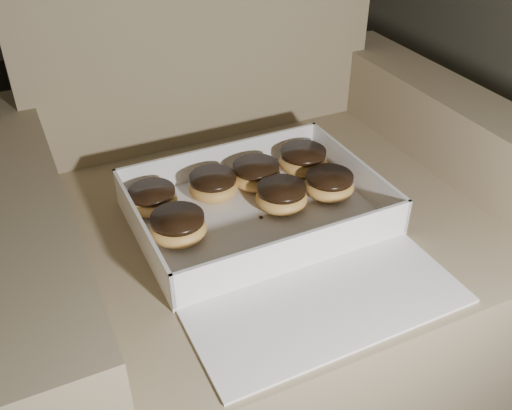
{
  "coord_description": "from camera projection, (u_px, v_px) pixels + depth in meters",
  "views": [
    {
      "loc": [
        0.55,
        -0.72,
        1.03
      ],
      "look_at": [
        0.9,
        0.01,
        0.46
      ],
      "focal_mm": 40.0,
      "sensor_mm": 36.0,
      "label": 1
    }
  ],
  "objects": [
    {
      "name": "donut_d",
      "position": [
        256.0,
        174.0,
        1.06
      ],
      "size": [
        0.09,
        0.09,
        0.05
      ],
      "color": "#EBAD52",
      "rests_on": "bakery_box"
    },
    {
      "name": "donut_a",
      "position": [
        303.0,
        160.0,
        1.1
      ],
      "size": [
        0.09,
        0.09,
        0.05
      ],
      "color": "#EBAD52",
      "rests_on": "bakery_box"
    },
    {
      "name": "donut_b",
      "position": [
        178.0,
        227.0,
        0.92
      ],
      "size": [
        0.09,
        0.09,
        0.05
      ],
      "color": "#EBAD52",
      "rests_on": "bakery_box"
    },
    {
      "name": "crumb_a",
      "position": [
        363.0,
        226.0,
        0.96
      ],
      "size": [
        0.01,
        0.01,
        0.0
      ],
      "primitive_type": "ellipsoid",
      "color": "black",
      "rests_on": "bakery_box"
    },
    {
      "name": "bakery_box",
      "position": [
        269.0,
        225.0,
        0.96
      ],
      "size": [
        0.42,
        0.49,
        0.07
      ],
      "rotation": [
        0.0,
        0.0,
        0.01
      ],
      "color": "white",
      "rests_on": "armchair"
    },
    {
      "name": "crumb_c",
      "position": [
        261.0,
        217.0,
        0.98
      ],
      "size": [
        0.01,
        0.01,
        0.0
      ],
      "primitive_type": "ellipsoid",
      "color": "black",
      "rests_on": "bakery_box"
    },
    {
      "name": "donut_g",
      "position": [
        329.0,
        185.0,
        1.03
      ],
      "size": [
        0.09,
        0.09,
        0.05
      ],
      "color": "#EBAD52",
      "rests_on": "bakery_box"
    },
    {
      "name": "donut_f",
      "position": [
        213.0,
        186.0,
        1.03
      ],
      "size": [
        0.09,
        0.09,
        0.05
      ],
      "color": "#EBAD52",
      "rests_on": "bakery_box"
    },
    {
      "name": "donut_e",
      "position": [
        282.0,
        196.0,
        1.0
      ],
      "size": [
        0.09,
        0.09,
        0.05
      ],
      "color": "#EBAD52",
      "rests_on": "bakery_box"
    },
    {
      "name": "donut_c",
      "position": [
        153.0,
        199.0,
        0.99
      ],
      "size": [
        0.09,
        0.09,
        0.04
      ],
      "color": "#EBAD52",
      "rests_on": "bakery_box"
    },
    {
      "name": "crumb_d",
      "position": [
        327.0,
        238.0,
        0.94
      ],
      "size": [
        0.01,
        0.01,
        0.0
      ],
      "primitive_type": "ellipsoid",
      "color": "black",
      "rests_on": "bakery_box"
    },
    {
      "name": "crumb_b",
      "position": [
        382.0,
        230.0,
        0.95
      ],
      "size": [
        0.01,
        0.01,
        0.0
      ],
      "primitive_type": "ellipsoid",
      "color": "black",
      "rests_on": "bakery_box"
    },
    {
      "name": "armchair",
      "position": [
        256.0,
        244.0,
        1.14
      ],
      "size": [
        0.93,
        0.78,
        0.97
      ],
      "color": "#827153",
      "rests_on": "floor"
    }
  ]
}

